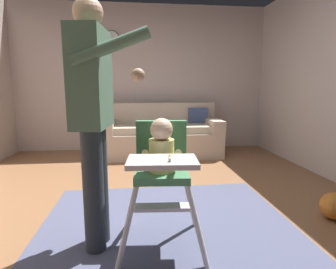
# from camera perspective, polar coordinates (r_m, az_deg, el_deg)

# --- Properties ---
(ground) EXTENTS (6.04, 6.93, 0.10)m
(ground) POSITION_cam_1_polar(r_m,az_deg,el_deg) (2.65, -3.51, -16.41)
(ground) COLOR #8D5F3E
(wall_far) EXTENTS (5.24, 0.06, 2.56)m
(wall_far) POSITION_cam_1_polar(r_m,az_deg,el_deg) (5.07, -5.33, 11.45)
(wall_far) COLOR beige
(wall_far) RESTS_ON ground
(area_rug) EXTENTS (2.05, 2.31, 0.01)m
(area_rug) POSITION_cam_1_polar(r_m,az_deg,el_deg) (2.13, 0.76, -21.58)
(area_rug) COLOR #4E526D
(area_rug) RESTS_ON ground
(couch) EXTENTS (1.93, 0.86, 0.86)m
(couch) POSITION_cam_1_polar(r_m,az_deg,el_deg) (4.63, -1.31, -0.09)
(couch) COLOR beige
(couch) RESTS_ON ground
(high_chair) EXTENTS (0.65, 0.76, 0.92)m
(high_chair) POSITION_cam_1_polar(r_m,az_deg,el_deg) (1.87, -1.34, -5.33)
(high_chair) COLOR silver
(high_chair) RESTS_ON ground
(adult_standing) EXTENTS (0.51, 0.54, 1.67)m
(adult_standing) POSITION_cam_1_polar(r_m,az_deg,el_deg) (1.89, -15.19, 4.28)
(adult_standing) COLOR #2C3239
(adult_standing) RESTS_ON ground
(toy_ball) EXTENTS (0.23, 0.23, 0.23)m
(toy_ball) POSITION_cam_1_polar(r_m,az_deg,el_deg) (2.81, 31.20, -12.58)
(toy_ball) COLOR orange
(toy_ball) RESTS_ON ground
(wall_clock) EXTENTS (0.28, 0.04, 0.28)m
(wall_clock) POSITION_cam_1_polar(r_m,az_deg,el_deg) (5.11, -11.63, 18.88)
(wall_clock) COLOR white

